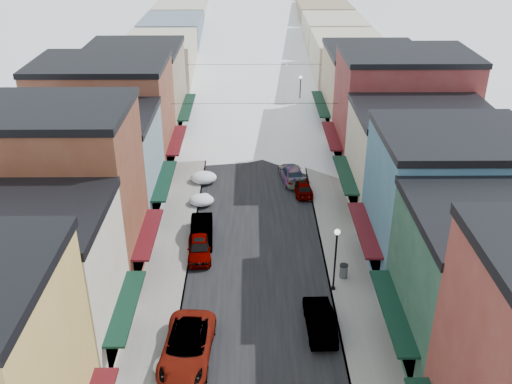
{
  "coord_description": "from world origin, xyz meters",
  "views": [
    {
      "loc": [
        -0.39,
        -13.61,
        23.87
      ],
      "look_at": [
        0.0,
        28.18,
        2.5
      ],
      "focal_mm": 40.0,
      "sensor_mm": 36.0,
      "label": 1
    }
  ],
  "objects_px": {
    "car_silver_sedan": "(199,247)",
    "streetlamp_near": "(336,252)",
    "car_white_suv": "(187,347)",
    "trash_can": "(344,271)",
    "car_green_sedan": "(320,320)",
    "car_dark_hatch": "(202,231)"
  },
  "relations": [
    {
      "from": "car_white_suv",
      "to": "streetlamp_near",
      "type": "xyz_separation_m",
      "value": [
        9.35,
        6.41,
        2.28
      ]
    },
    {
      "from": "car_white_suv",
      "to": "car_green_sedan",
      "type": "relative_size",
      "value": 1.3
    },
    {
      "from": "car_green_sedan",
      "to": "trash_can",
      "type": "height_order",
      "value": "car_green_sedan"
    },
    {
      "from": "car_white_suv",
      "to": "streetlamp_near",
      "type": "distance_m",
      "value": 11.57
    },
    {
      "from": "trash_can",
      "to": "streetlamp_near",
      "type": "height_order",
      "value": "streetlamp_near"
    },
    {
      "from": "car_silver_sedan",
      "to": "car_green_sedan",
      "type": "height_order",
      "value": "car_green_sedan"
    },
    {
      "from": "streetlamp_near",
      "to": "trash_can",
      "type": "bearing_deg",
      "value": 56.76
    },
    {
      "from": "car_white_suv",
      "to": "streetlamp_near",
      "type": "relative_size",
      "value": 1.3
    },
    {
      "from": "streetlamp_near",
      "to": "car_white_suv",
      "type": "bearing_deg",
      "value": -145.57
    },
    {
      "from": "car_dark_hatch",
      "to": "car_white_suv",
      "type": "bearing_deg",
      "value": -92.75
    },
    {
      "from": "car_white_suv",
      "to": "car_silver_sedan",
      "type": "bearing_deg",
      "value": 94.18
    },
    {
      "from": "car_white_suv",
      "to": "car_green_sedan",
      "type": "bearing_deg",
      "value": 20.3
    },
    {
      "from": "car_dark_hatch",
      "to": "trash_can",
      "type": "distance_m",
      "value": 11.69
    },
    {
      "from": "car_white_suv",
      "to": "car_green_sedan",
      "type": "xyz_separation_m",
      "value": [
        7.98,
        2.42,
        -0.08
      ]
    },
    {
      "from": "car_silver_sedan",
      "to": "streetlamp_near",
      "type": "distance_m",
      "value": 10.74
    },
    {
      "from": "car_dark_hatch",
      "to": "car_green_sedan",
      "type": "height_order",
      "value": "car_dark_hatch"
    },
    {
      "from": "car_dark_hatch",
      "to": "streetlamp_near",
      "type": "xyz_separation_m",
      "value": [
        9.5,
        -6.72,
        2.34
      ]
    },
    {
      "from": "car_green_sedan",
      "to": "trash_can",
      "type": "relative_size",
      "value": 4.57
    },
    {
      "from": "car_white_suv",
      "to": "trash_can",
      "type": "height_order",
      "value": "car_white_suv"
    },
    {
      "from": "trash_can",
      "to": "car_green_sedan",
      "type": "bearing_deg",
      "value": -112.94
    },
    {
      "from": "car_silver_sedan",
      "to": "streetlamp_near",
      "type": "height_order",
      "value": "streetlamp_near"
    },
    {
      "from": "car_white_suv",
      "to": "car_silver_sedan",
      "type": "xyz_separation_m",
      "value": [
        -0.15,
        10.81,
        -0.11
      ]
    }
  ]
}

